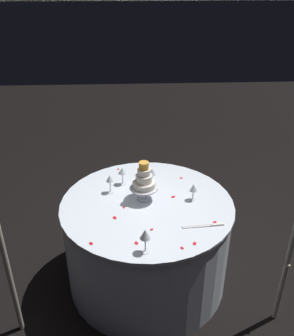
# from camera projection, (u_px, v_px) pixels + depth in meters

# --- Properties ---
(ground_plane) EXTENTS (12.00, 12.00, 0.00)m
(ground_plane) POSITION_uv_depth(u_px,v_px,m) (147.00, 277.00, 3.14)
(ground_plane) COLOR black
(decorative_arch) EXTENTS (1.94, 0.06, 2.23)m
(decorative_arch) POSITION_uv_depth(u_px,v_px,m) (151.00, 149.00, 2.05)
(decorative_arch) COLOR #B7B29E
(decorative_arch) RESTS_ON ground
(main_table) EXTENTS (1.32, 1.32, 0.77)m
(main_table) POSITION_uv_depth(u_px,v_px,m) (147.00, 242.00, 2.96)
(main_table) COLOR silver
(main_table) RESTS_ON ground
(tiered_cake) EXTENTS (0.22, 0.22, 0.32)m
(tiered_cake) POSITION_uv_depth(u_px,v_px,m) (144.00, 181.00, 2.74)
(tiered_cake) COLOR silver
(tiered_cake) RESTS_ON main_table
(wine_glass_0) EXTENTS (0.06, 0.06, 0.15)m
(wine_glass_0) POSITION_uv_depth(u_px,v_px,m) (110.00, 179.00, 2.86)
(wine_glass_0) COLOR silver
(wine_glass_0) RESTS_ON main_table
(wine_glass_1) EXTENTS (0.07, 0.07, 0.15)m
(wine_glass_1) POSITION_uv_depth(u_px,v_px,m) (122.00, 172.00, 2.97)
(wine_glass_1) COLOR silver
(wine_glass_1) RESTS_ON main_table
(wine_glass_2) EXTENTS (0.06, 0.06, 0.14)m
(wine_glass_2) POSITION_uv_depth(u_px,v_px,m) (193.00, 188.00, 2.77)
(wine_glass_2) COLOR silver
(wine_glass_2) RESTS_ON main_table
(wine_glass_3) EXTENTS (0.07, 0.07, 0.17)m
(wine_glass_3) POSITION_uv_depth(u_px,v_px,m) (145.00, 235.00, 2.24)
(wine_glass_3) COLOR silver
(wine_glass_3) RESTS_ON main_table
(wine_glass_4) EXTENTS (0.06, 0.06, 0.13)m
(wine_glass_4) POSITION_uv_depth(u_px,v_px,m) (152.00, 172.00, 2.99)
(wine_glass_4) COLOR silver
(wine_glass_4) RESTS_ON main_table
(cake_knife) EXTENTS (0.30, 0.04, 0.01)m
(cake_knife) POSITION_uv_depth(u_px,v_px,m) (206.00, 226.00, 2.52)
(cake_knife) COLOR silver
(cake_knife) RESTS_ON main_table
(rose_petal_0) EXTENTS (0.03, 0.04, 0.00)m
(rose_petal_0) POSITION_uv_depth(u_px,v_px,m) (136.00, 243.00, 2.37)
(rose_petal_0) COLOR red
(rose_petal_0) RESTS_ON main_table
(rose_petal_1) EXTENTS (0.03, 0.03, 0.00)m
(rose_petal_1) POSITION_uv_depth(u_px,v_px,m) (182.00, 248.00, 2.32)
(rose_petal_1) COLOR red
(rose_petal_1) RESTS_ON main_table
(rose_petal_2) EXTENTS (0.03, 0.03, 0.00)m
(rose_petal_2) POSITION_uv_depth(u_px,v_px,m) (124.00, 207.00, 2.72)
(rose_petal_2) COLOR red
(rose_petal_2) RESTS_ON main_table
(rose_petal_3) EXTENTS (0.04, 0.04, 0.00)m
(rose_petal_3) POSITION_uv_depth(u_px,v_px,m) (215.00, 222.00, 2.56)
(rose_petal_3) COLOR red
(rose_petal_3) RESTS_ON main_table
(rose_petal_4) EXTENTS (0.03, 0.03, 0.00)m
(rose_petal_4) POSITION_uv_depth(u_px,v_px,m) (144.00, 189.00, 2.95)
(rose_petal_4) COLOR red
(rose_petal_4) RESTS_ON main_table
(rose_petal_5) EXTENTS (0.03, 0.03, 0.00)m
(rose_petal_5) POSITION_uv_depth(u_px,v_px,m) (152.00, 229.00, 2.49)
(rose_petal_5) COLOR red
(rose_petal_5) RESTS_ON main_table
(rose_petal_6) EXTENTS (0.03, 0.03, 0.00)m
(rose_petal_6) POSITION_uv_depth(u_px,v_px,m) (181.00, 178.00, 3.10)
(rose_petal_6) COLOR red
(rose_petal_6) RESTS_ON main_table
(rose_petal_7) EXTENTS (0.04, 0.04, 0.00)m
(rose_petal_7) POSITION_uv_depth(u_px,v_px,m) (173.00, 197.00, 2.84)
(rose_petal_7) COLOR red
(rose_petal_7) RESTS_ON main_table
(rose_petal_8) EXTENTS (0.03, 0.04, 0.00)m
(rose_petal_8) POSITION_uv_depth(u_px,v_px,m) (195.00, 244.00, 2.36)
(rose_petal_8) COLOR red
(rose_petal_8) RESTS_ON main_table
(rose_petal_9) EXTENTS (0.04, 0.04, 0.00)m
(rose_petal_9) POSITION_uv_depth(u_px,v_px,m) (144.00, 189.00, 2.95)
(rose_petal_9) COLOR red
(rose_petal_9) RESTS_ON main_table
(rose_petal_10) EXTENTS (0.05, 0.04, 0.00)m
(rose_petal_10) POSITION_uv_depth(u_px,v_px,m) (145.00, 177.00, 3.12)
(rose_petal_10) COLOR red
(rose_petal_10) RESTS_ON main_table
(rose_petal_11) EXTENTS (0.03, 0.03, 0.00)m
(rose_petal_11) POSITION_uv_depth(u_px,v_px,m) (118.00, 169.00, 3.24)
(rose_petal_11) COLOR red
(rose_petal_11) RESTS_ON main_table
(rose_petal_12) EXTENTS (0.04, 0.04, 0.00)m
(rose_petal_12) POSITION_uv_depth(u_px,v_px,m) (91.00, 243.00, 2.36)
(rose_petal_12) COLOR red
(rose_petal_12) RESTS_ON main_table
(rose_petal_13) EXTENTS (0.03, 0.04, 0.00)m
(rose_petal_13) POSITION_uv_depth(u_px,v_px,m) (133.00, 192.00, 2.91)
(rose_petal_13) COLOR red
(rose_petal_13) RESTS_ON main_table
(rose_petal_14) EXTENTS (0.04, 0.04, 0.00)m
(rose_petal_14) POSITION_uv_depth(u_px,v_px,m) (115.00, 218.00, 2.61)
(rose_petal_14) COLOR red
(rose_petal_14) RESTS_ON main_table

